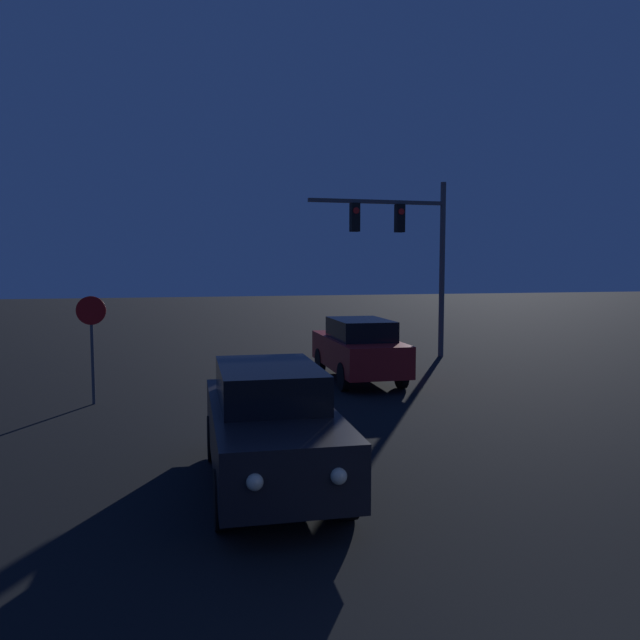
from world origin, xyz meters
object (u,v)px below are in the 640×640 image
Objects in this scene: car_near at (271,424)px; traffic_signal_mast at (409,240)px; car_far at (359,348)px; stop_sign at (92,331)px.

car_near is 0.76× the size of traffic_signal_mast.
car_far is at bearing -114.02° from car_near.
traffic_signal_mast is 2.43× the size of stop_sign.
traffic_signal_mast is (6.47, 10.74, 3.00)m from car_near.
car_near is at bearing -64.15° from stop_sign.
traffic_signal_mast is at bearing 53.20° from car_far.
stop_sign is (-9.35, -4.79, -2.23)m from traffic_signal_mast.
car_far is at bearing -128.87° from traffic_signal_mast.
car_far is 5.43m from traffic_signal_mast.
car_far is (3.62, 7.21, 0.00)m from car_near.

